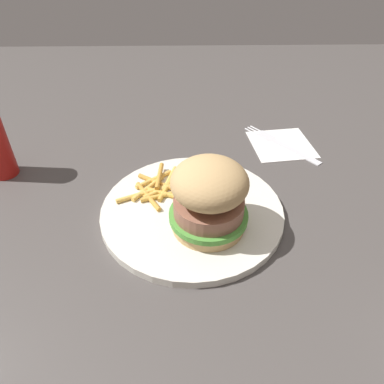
{
  "coord_description": "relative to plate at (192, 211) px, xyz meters",
  "views": [
    {
      "loc": [
        0.39,
        -0.02,
        0.36
      ],
      "look_at": [
        -0.01,
        -0.02,
        0.04
      ],
      "focal_mm": 33.97,
      "sensor_mm": 36.0,
      "label": 1
    }
  ],
  "objects": [
    {
      "name": "fries_pile",
      "position": [
        -0.04,
        -0.05,
        0.01
      ],
      "size": [
        0.11,
        0.12,
        0.01
      ],
      "color": "gold",
      "rests_on": "plate"
    },
    {
      "name": "sandwich",
      "position": [
        0.04,
        0.02,
        0.06
      ],
      "size": [
        0.11,
        0.11,
        0.1
      ],
      "color": "tan",
      "rests_on": "plate"
    },
    {
      "name": "fork",
      "position": [
        -0.19,
        0.17,
        -0.0
      ],
      "size": [
        0.15,
        0.12,
        0.0
      ],
      "color": "silver",
      "rests_on": "napkin"
    },
    {
      "name": "plate",
      "position": [
        0.0,
        0.0,
        0.0
      ],
      "size": [
        0.27,
        0.27,
        0.01
      ],
      "primitive_type": "cylinder",
      "color": "silver",
      "rests_on": "ground_plane"
    },
    {
      "name": "napkin",
      "position": [
        -0.19,
        0.17,
        -0.01
      ],
      "size": [
        0.12,
        0.12,
        0.0
      ],
      "primitive_type": "cube",
      "rotation": [
        0.0,
        0.0,
        0.13
      ],
      "color": "white",
      "rests_on": "ground_plane"
    },
    {
      "name": "ground_plane",
      "position": [
        0.01,
        0.02,
        -0.01
      ],
      "size": [
        1.6,
        1.6,
        0.0
      ],
      "primitive_type": "plane",
      "color": "#47423F"
    }
  ]
}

